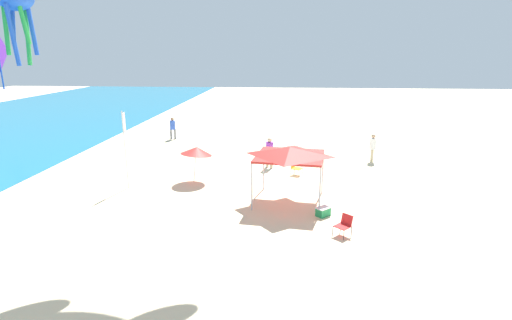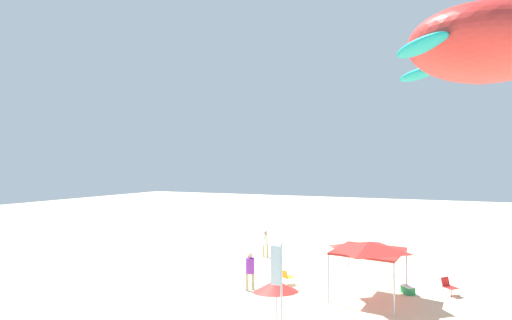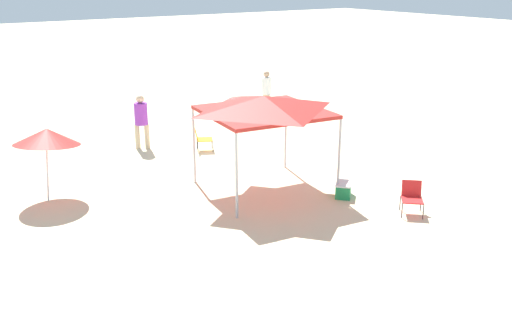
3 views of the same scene
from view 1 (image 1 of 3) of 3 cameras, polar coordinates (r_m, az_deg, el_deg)
The scene contains 11 objects.
ground at distance 22.03m, azimuth 8.06°, elevation -3.42°, with size 120.00×120.00×0.10m, color beige.
canopy_tent at distance 18.51m, azimuth 4.95°, elevation 1.12°, with size 3.34×3.47×2.72m.
beach_umbrella at distance 21.92m, azimuth -8.65°, elevation 1.34°, with size 1.79×1.78×2.11m.
folding_chair_right_of_tent at distance 23.18m, azimuth 5.71°, elevation -1.02°, with size 0.74×0.79×0.82m.
folding_chair_near_cooler at distance 16.03m, azimuth 12.72°, elevation -9.04°, with size 0.81×0.80×0.82m.
cooler_box at distance 17.72m, azimuth 9.74°, elevation -7.40°, with size 0.72×0.73×0.40m.
banner_flag at distance 21.47m, azimuth -18.53°, elevation 2.43°, with size 0.36×0.06×4.13m.
person_watching_sky at distance 24.37m, azimuth 1.98°, elevation 1.45°, with size 0.46×0.46×1.92m.
person_kite_handler at distance 26.88m, azimuth 16.62°, elevation 2.04°, with size 0.49×0.44×1.85m.
person_beachcomber at distance 33.20m, azimuth -12.03°, elevation 4.79°, with size 0.43×0.48×1.83m.
kite_octopus_blue at distance 32.08m, azimuth -31.64°, elevation 19.02°, with size 2.37×2.37×5.26m.
Camera 1 is at (-20.81, 1.48, 7.01)m, focal length 27.50 mm.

